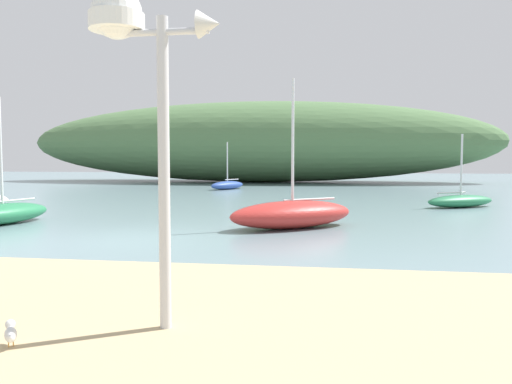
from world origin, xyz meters
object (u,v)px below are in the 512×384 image
mast_structure (132,45)px  sailboat_outer_mooring (292,214)px  sailboat_near_shore (227,185)px  seagull_mid_strand (11,333)px  sailboat_off_point (460,201)px  sailboat_mid_channel (3,213)px

mast_structure → sailboat_outer_mooring: bearing=84.3°
sailboat_near_shore → sailboat_outer_mooring: sailboat_outer_mooring is taller
sailboat_outer_mooring → seagull_mid_strand: (-1.86, -9.98, -0.07)m
sailboat_outer_mooring → sailboat_near_shore: bearing=107.7°
seagull_mid_strand → mast_structure: bearing=37.8°
sailboat_near_shore → sailboat_off_point: size_ratio=0.93×
seagull_mid_strand → sailboat_mid_channel: bearing=125.7°
sailboat_near_shore → sailboat_outer_mooring: bearing=-72.3°
mast_structure → sailboat_near_shore: size_ratio=1.14×
sailboat_near_shore → seagull_mid_strand: (3.72, -27.50, 0.04)m
sailboat_near_shore → sailboat_outer_mooring: (5.59, -17.52, 0.11)m
sailboat_outer_mooring → sailboat_mid_channel: bearing=-176.7°
sailboat_near_shore → seagull_mid_strand: bearing=-82.3°
sailboat_mid_channel → mast_structure: bearing=-48.4°
sailboat_mid_channel → sailboat_outer_mooring: 8.70m
mast_structure → sailboat_outer_mooring: 9.68m
seagull_mid_strand → sailboat_off_point: bearing=64.6°
sailboat_mid_channel → sailboat_near_shore: bearing=80.3°
seagull_mid_strand → sailboat_outer_mooring: bearing=79.4°
sailboat_off_point → sailboat_outer_mooring: 9.49m
sailboat_mid_channel → sailboat_outer_mooring: sailboat_outer_mooring is taller
sailboat_mid_channel → sailboat_off_point: size_ratio=1.16×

